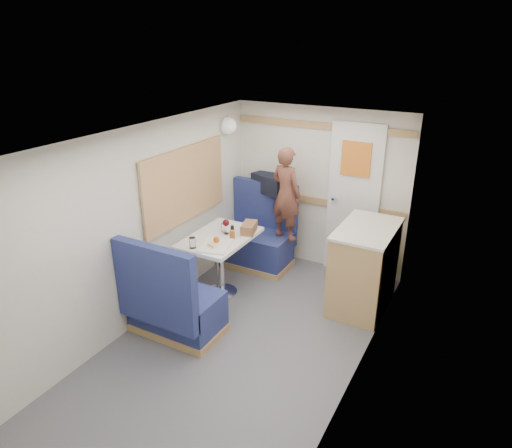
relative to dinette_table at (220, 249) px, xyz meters
The scene contains 26 objects.
floor 1.32m from the dinette_table, 56.98° to the right, with size 4.50×4.50×0.00m, color #515156.
ceiling 1.87m from the dinette_table, 56.98° to the right, with size 4.50×4.50×0.00m, color silver.
wall_back 1.47m from the dinette_table, 62.53° to the left, with size 2.20×0.02×2.00m, color silver.
wall_left 1.18m from the dinette_table, 114.23° to the right, with size 0.02×4.50×2.00m, color silver.
wall_right 2.06m from the dinette_table, 29.74° to the right, with size 0.02×4.50×2.00m, color silver.
oak_trim_low 1.42m from the dinette_table, 62.15° to the left, with size 2.15×0.02×0.08m, color #AE7F4F.
oak_trim_high 1.85m from the dinette_table, 62.15° to the left, with size 2.15×0.02×0.08m, color #AE7F4F.
side_window 0.81m from the dinette_table, behind, with size 0.04×1.30×0.72m, color gray.
rear_door 1.69m from the dinette_table, 47.92° to the left, with size 0.62×0.12×1.86m.
dinette_table is the anchor object (origin of this frame).
bench_far 0.90m from the dinette_table, 90.00° to the left, with size 0.90×0.59×1.05m.
bench_near 0.90m from the dinette_table, 90.00° to the right, with size 0.90×0.59×1.05m.
ledge 1.16m from the dinette_table, 90.00° to the left, with size 0.90×0.14×0.04m, color #AE7F4F.
dome_light 1.51m from the dinette_table, 114.65° to the left, with size 0.20×0.20×0.20m, color white.
galley_counter 1.57m from the dinette_table, 20.54° to the left, with size 0.57×0.92×0.92m.
person 1.05m from the dinette_table, 65.68° to the left, with size 0.41×0.27×1.13m, color brown.
duffel_bag 1.21m from the dinette_table, 87.51° to the left, with size 0.48×0.23×0.23m, color black.
tray 0.30m from the dinette_table, 66.49° to the right, with size 0.29×0.38×0.02m, color white.
orange_fruit 0.28m from the dinette_table, 67.03° to the right, with size 0.07×0.07×0.07m, color orange.
cheese_block 0.36m from the dinette_table, 70.94° to the right, with size 0.10×0.06×0.03m, color #E4C984.
wine_glass 0.29m from the dinette_table, 75.70° to the left, with size 0.08×0.08×0.17m.
tumbler_left 0.44m from the dinette_table, 103.33° to the right, with size 0.07×0.07×0.11m, color white.
tumbler_right 0.24m from the dinette_table, 102.93° to the left, with size 0.06×0.06×0.10m, color silver.
beer_glass 0.25m from the dinette_table, ahead, with size 0.06×0.06×0.09m, color #964A15.
pepper_grinder 0.25m from the dinette_table, 49.76° to the left, with size 0.04×0.04×0.10m, color black.
bread_loaf 0.40m from the dinette_table, 48.66° to the left, with size 0.14×0.26×0.11m, color brown.
Camera 1 is at (1.87, -2.80, 2.76)m, focal length 32.00 mm.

